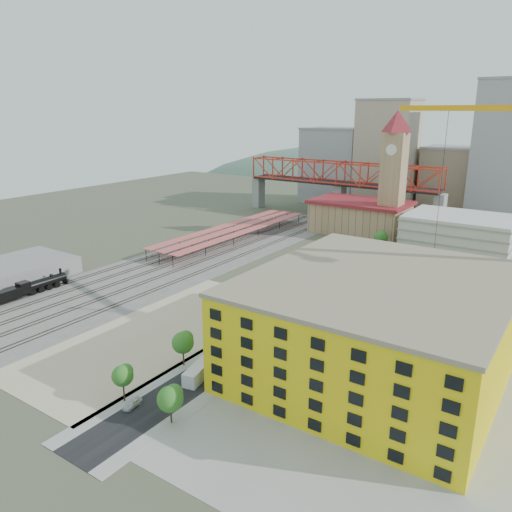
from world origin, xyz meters
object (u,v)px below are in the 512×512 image
Objects in this scene: locomotive at (35,286)px; site_trailer_b at (253,337)px; site_trailer_a at (201,370)px; car_0 at (132,404)px; site_trailer_c at (277,322)px; site_trailer_d at (292,312)px; construction_building at (379,324)px; clock_tower at (394,164)px.

locomotive is 2.17× the size of site_trailer_b.
car_0 is at bearing -114.10° from site_trailer_a.
site_trailer_c is at bearing 78.68° from car_0.
locomotive is 66.58m from site_trailer_b.
locomotive is 2.45× the size of site_trailer_c.
site_trailer_c is (66.00, 18.74, -0.80)m from locomotive.
site_trailer_a is (66.00, -8.21, -0.64)m from locomotive.
car_0 is at bearing -90.86° from site_trailer_c.
site_trailer_b is at bearing -86.94° from site_trailer_d.
construction_building is 2.36× the size of locomotive.
site_trailer_d is at bearing -84.78° from clock_tower.
site_trailer_a is (8.00, -121.25, -27.34)m from clock_tower.
clock_tower is 5.95× the size of site_trailer_c.
clock_tower is at bearing 108.78° from construction_building.
site_trailer_a is 1.13× the size of site_trailer_c.
clock_tower is 13.46× the size of car_0.
construction_building is 93.21m from locomotive.
clock_tower is at bearing 98.15° from site_trailer_c.
car_0 is (5.00, -135.52, -28.04)m from clock_tower.
clock_tower reaches higher than site_trailer_c.
site_trailer_d is (8.00, -87.52, -27.43)m from clock_tower.
site_trailer_d is at bearing 90.73° from site_trailer_b.
site_trailer_d is (0.00, 33.73, -0.09)m from site_trailer_a.
clock_tower reaches higher than site_trailer_a.
site_trailer_b is at bearing -170.64° from construction_building.
construction_building is 5.79× the size of site_trailer_c.
site_trailer_a is at bearing -7.09° from locomotive.
site_trailer_b is at bearing -85.61° from clock_tower.
construction_building reaches higher than site_trailer_a.
site_trailer_b reaches higher than site_trailer_c.
locomotive is 2.17× the size of site_trailer_a.
site_trailer_a is 14.60m from car_0.
site_trailer_c is 0.94× the size of site_trailer_d.
site_trailer_c is (-26.00, 5.69, -8.21)m from construction_building.
construction_building is 5.12× the size of site_trailer_b.
locomotive reaches higher than site_trailer_b.
locomotive is at bearing -171.71° from site_trailer_b.
site_trailer_c is at bearing 90.73° from site_trailer_b.
site_trailer_a is at bearing -86.94° from site_trailer_d.
construction_building reaches higher than site_trailer_d.
site_trailer_c is at bearing -86.94° from site_trailer_d.
site_trailer_d is at bearing 21.14° from locomotive.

